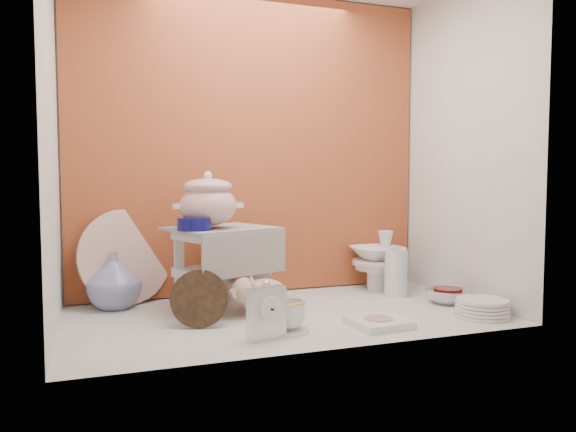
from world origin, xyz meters
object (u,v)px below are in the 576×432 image
at_px(porcelain_tower, 377,260).
at_px(blue_white_vase, 114,280).
at_px(soup_tureen, 208,200).
at_px(floral_platter, 126,257).
at_px(plush_pig, 263,295).
at_px(step_stool, 221,268).
at_px(mantel_clock, 266,310).
at_px(crystal_bowl, 448,296).
at_px(gold_rim_teacup, 288,315).
at_px(dinner_plate_stack, 482,308).

bearing_deg(porcelain_tower, blue_white_vase, 178.63).
bearing_deg(soup_tureen, floral_platter, 140.09).
bearing_deg(plush_pig, floral_platter, 147.08).
height_order(plush_pig, porcelain_tower, porcelain_tower).
xyz_separation_m(step_stool, plush_pig, (0.15, -0.15, -0.10)).
relative_size(blue_white_vase, mantel_clock, 1.20).
bearing_deg(blue_white_vase, soup_tureen, -28.35).
bearing_deg(floral_platter, step_stool, -31.73).
bearing_deg(crystal_bowl, floral_platter, 161.03).
relative_size(step_stool, mantel_clock, 2.02).
xyz_separation_m(gold_rim_teacup, porcelain_tower, (0.70, 0.58, 0.09)).
bearing_deg(blue_white_vase, floral_platter, 51.31).
height_order(floral_platter, mantel_clock, floral_platter).
height_order(soup_tureen, floral_platter, soup_tureen).
bearing_deg(blue_white_vase, mantel_clock, -53.51).
distance_m(blue_white_vase, plush_pig, 0.68).
xyz_separation_m(step_stool, mantel_clock, (0.05, -0.50, -0.08)).
height_order(mantel_clock, porcelain_tower, porcelain_tower).
height_order(soup_tureen, mantel_clock, soup_tureen).
relative_size(soup_tureen, porcelain_tower, 0.93).
bearing_deg(porcelain_tower, floral_platter, 175.45).
relative_size(floral_platter, dinner_plate_stack, 1.93).
height_order(soup_tureen, gold_rim_teacup, soup_tureen).
bearing_deg(floral_platter, mantel_clock, -59.13).
distance_m(gold_rim_teacup, dinner_plate_stack, 0.85).
bearing_deg(porcelain_tower, soup_tureen, -169.15).
height_order(plush_pig, dinner_plate_stack, plush_pig).
height_order(blue_white_vase, mantel_clock, blue_white_vase).
bearing_deg(gold_rim_teacup, porcelain_tower, 39.65).
height_order(gold_rim_teacup, porcelain_tower, porcelain_tower).
xyz_separation_m(floral_platter, plush_pig, (0.54, -0.40, -0.14)).
relative_size(plush_pig, gold_rim_teacup, 2.00).
distance_m(soup_tureen, floral_platter, 0.51).
xyz_separation_m(soup_tureen, mantel_clock, (0.11, -0.47, -0.38)).
bearing_deg(mantel_clock, blue_white_vase, 109.51).
relative_size(step_stool, blue_white_vase, 1.69).
relative_size(floral_platter, crystal_bowl, 2.13).
distance_m(mantel_clock, dinner_plate_stack, 0.95).
relative_size(step_stool, dinner_plate_stack, 1.85).
height_order(soup_tureen, blue_white_vase, soup_tureen).
bearing_deg(step_stool, blue_white_vase, 137.75).
relative_size(step_stool, crystal_bowl, 2.04).
bearing_deg(crystal_bowl, gold_rim_teacup, -167.05).
bearing_deg(porcelain_tower, mantel_clock, -141.43).
bearing_deg(dinner_plate_stack, mantel_clock, -179.99).
distance_m(floral_platter, crystal_bowl, 1.50).
bearing_deg(soup_tureen, blue_white_vase, 151.65).
xyz_separation_m(step_stool, porcelain_tower, (0.86, 0.14, -0.03)).
bearing_deg(blue_white_vase, plush_pig, -28.76).
distance_m(floral_platter, blue_white_vase, 0.13).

